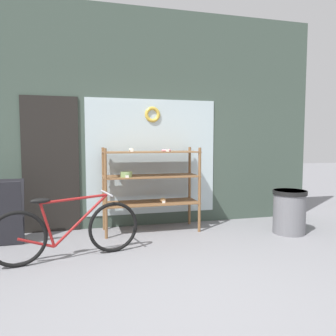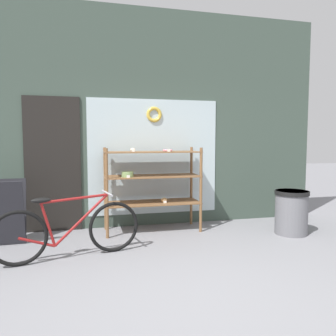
{
  "view_description": "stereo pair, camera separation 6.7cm",
  "coord_description": "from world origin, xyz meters",
  "px_view_note": "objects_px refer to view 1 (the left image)",
  "views": [
    {
      "loc": [
        -0.92,
        -2.76,
        1.42
      ],
      "look_at": [
        0.05,
        0.97,
        1.1
      ],
      "focal_mm": 35.0,
      "sensor_mm": 36.0,
      "label": 1
    },
    {
      "loc": [
        -0.86,
        -2.78,
        1.42
      ],
      "look_at": [
        0.05,
        0.97,
        1.1
      ],
      "focal_mm": 35.0,
      "sensor_mm": 36.0,
      "label": 2
    }
  ],
  "objects_px": {
    "sandwich_board": "(3,213)",
    "trash_bin": "(289,210)",
    "display_case": "(150,179)",
    "bicycle": "(68,231)"
  },
  "relations": [
    {
      "from": "display_case",
      "to": "sandwich_board",
      "type": "xyz_separation_m",
      "value": [
        -2.06,
        -0.23,
        -0.37
      ]
    },
    {
      "from": "bicycle",
      "to": "trash_bin",
      "type": "height_order",
      "value": "bicycle"
    },
    {
      "from": "sandwich_board",
      "to": "display_case",
      "type": "bearing_deg",
      "value": 4.51
    },
    {
      "from": "display_case",
      "to": "trash_bin",
      "type": "xyz_separation_m",
      "value": [
        2.04,
        -0.67,
        -0.46
      ]
    },
    {
      "from": "trash_bin",
      "to": "sandwich_board",
      "type": "bearing_deg",
      "value": 173.91
    },
    {
      "from": "display_case",
      "to": "bicycle",
      "type": "bearing_deg",
      "value": -141.05
    },
    {
      "from": "sandwich_board",
      "to": "trash_bin",
      "type": "xyz_separation_m",
      "value": [
        4.1,
        -0.44,
        -0.09
      ]
    },
    {
      "from": "display_case",
      "to": "sandwich_board",
      "type": "height_order",
      "value": "display_case"
    },
    {
      "from": "bicycle",
      "to": "trash_bin",
      "type": "bearing_deg",
      "value": -7.16
    },
    {
      "from": "display_case",
      "to": "trash_bin",
      "type": "bearing_deg",
      "value": -18.13
    }
  ]
}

